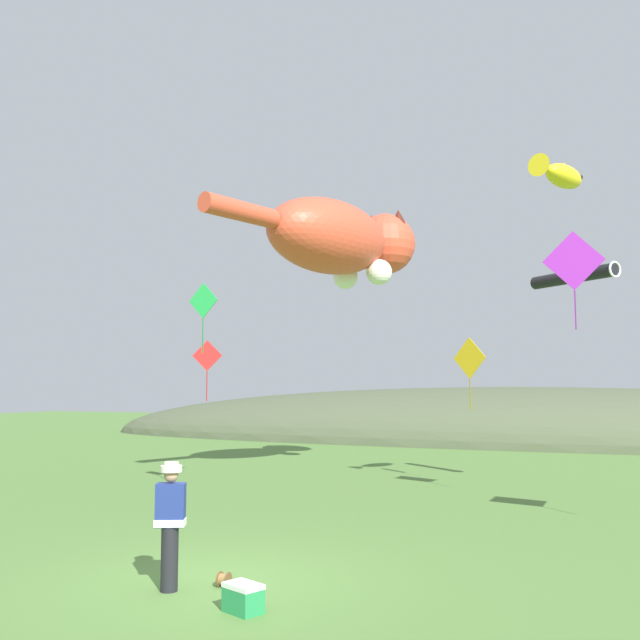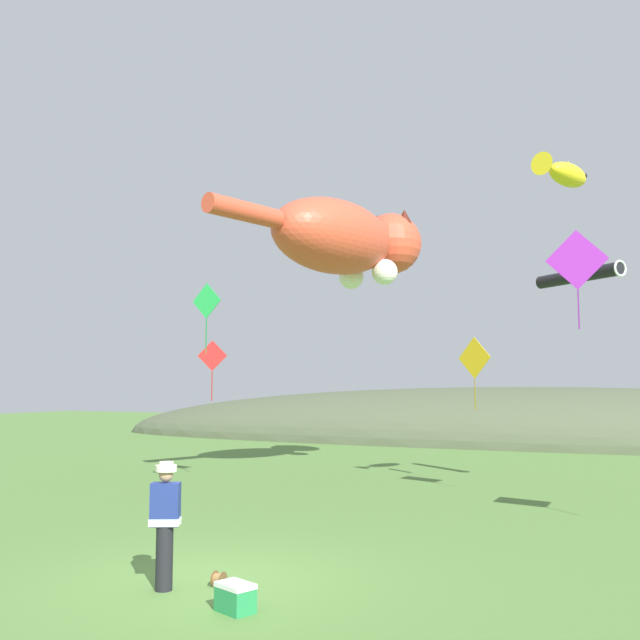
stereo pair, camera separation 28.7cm
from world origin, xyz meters
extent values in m
plane|color=#517A38|center=(0.00, 0.00, 0.00)|extent=(120.00, 120.00, 0.00)
ellipsoid|color=#4C563D|center=(0.00, 29.40, 0.00)|extent=(49.88, 11.01, 5.79)
cylinder|color=black|center=(-0.30, -0.64, 0.44)|extent=(0.24, 0.24, 0.88)
cube|color=navy|center=(-0.30, -0.64, 1.18)|extent=(0.46, 0.39, 0.60)
cube|color=white|center=(-0.30, -0.64, 0.94)|extent=(0.49, 0.42, 0.10)
sphere|color=tan|center=(-0.30, -0.64, 1.59)|extent=(0.20, 0.20, 0.20)
cylinder|color=beige|center=(-0.30, -0.64, 1.68)|extent=(0.30, 0.30, 0.09)
cylinder|color=beige|center=(-0.30, -0.64, 1.74)|extent=(0.20, 0.20, 0.07)
cylinder|color=olive|center=(0.30, -0.16, 0.11)|extent=(0.13, 0.16, 0.16)
cylinder|color=brown|center=(0.24, -0.16, 0.11)|extent=(0.02, 0.21, 0.21)
cylinder|color=brown|center=(0.37, -0.16, 0.11)|extent=(0.02, 0.21, 0.21)
cube|color=#268C4C|center=(1.12, -1.06, 0.15)|extent=(0.56, 0.48, 0.30)
cube|color=white|center=(1.12, -1.06, 0.33)|extent=(0.58, 0.49, 0.06)
ellipsoid|color=#E04C33|center=(-3.02, 11.72, 7.70)|extent=(4.06, 5.60, 2.40)
ellipsoid|color=white|center=(-2.95, 11.95, 7.27)|extent=(2.39, 3.56, 1.32)
sphere|color=#E04C33|center=(-2.07, 14.68, 7.94)|extent=(2.16, 2.16, 2.16)
cone|color=#4E1A11|center=(-2.63, 14.86, 8.72)|extent=(0.97, 0.97, 0.72)
cone|color=#4E1A11|center=(-1.50, 14.50, 8.72)|extent=(0.97, 0.97, 0.72)
sphere|color=white|center=(-3.17, 13.62, 6.68)|extent=(0.86, 0.86, 0.86)
sphere|color=white|center=(-1.79, 13.17, 6.68)|extent=(0.86, 0.86, 0.86)
cylinder|color=#E04C33|center=(-4.20, 8.07, 7.82)|extent=(1.36, 2.69, 0.58)
ellipsoid|color=yellow|center=(4.42, 9.17, 8.09)|extent=(1.13, 1.68, 0.56)
cone|color=yellow|center=(4.04, 8.19, 8.09)|extent=(0.70, 0.68, 0.56)
cone|color=yellow|center=(4.43, 9.21, 8.33)|extent=(0.34, 0.34, 0.26)
sphere|color=black|center=(4.78, 9.58, 8.14)|extent=(0.13, 0.13, 0.13)
cylinder|color=black|center=(4.42, 11.12, 5.84)|extent=(2.38, 1.98, 0.36)
torus|color=white|center=(5.50, 10.27, 5.84)|extent=(0.32, 0.38, 0.44)
cube|color=red|center=(-5.97, 9.25, 3.80)|extent=(0.89, 0.28, 0.93)
cylinder|color=black|center=(-5.97, 9.26, 3.80)|extent=(0.60, 0.19, 0.02)
cube|color=maroon|center=(-5.97, 9.25, 2.89)|extent=(0.03, 0.02, 0.90)
cube|color=yellow|center=(1.51, 11.46, 3.69)|extent=(1.06, 0.61, 1.20)
cylinder|color=black|center=(1.51, 11.47, 3.69)|extent=(0.71, 0.41, 0.02)
cube|color=#A98511|center=(1.51, 11.46, 2.64)|extent=(0.03, 0.02, 0.90)
cube|color=green|center=(-4.33, 6.41, 5.08)|extent=(0.92, 0.11, 0.93)
cylinder|color=black|center=(-4.33, 6.43, 5.08)|extent=(0.62, 0.08, 0.02)
cube|color=#1A7C35|center=(-4.33, 6.41, 4.16)|extent=(0.03, 0.01, 0.90)
cube|color=purple|center=(4.66, 7.80, 5.71)|extent=(1.36, 0.16, 1.37)
cylinder|color=black|center=(4.66, 7.81, 5.71)|extent=(0.91, 0.11, 0.02)
cube|color=#6B1A7C|center=(4.66, 7.80, 4.58)|extent=(0.03, 0.01, 0.90)
camera|label=1|loc=(5.66, -9.19, 2.81)|focal=40.00mm
camera|label=2|loc=(5.92, -9.08, 2.81)|focal=40.00mm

